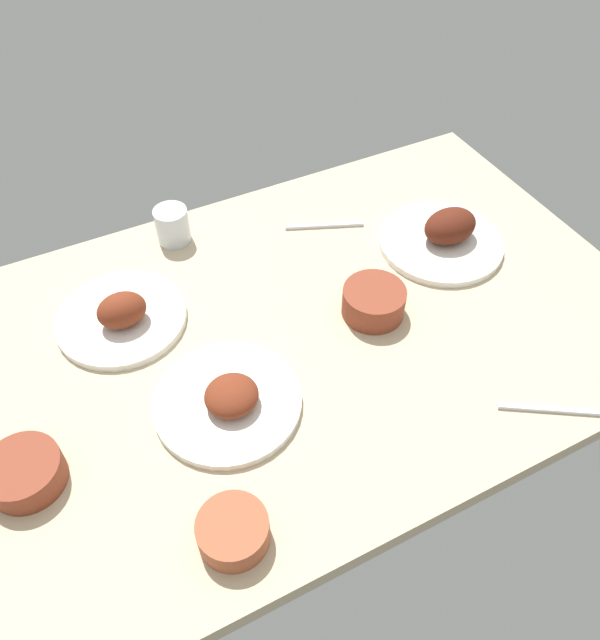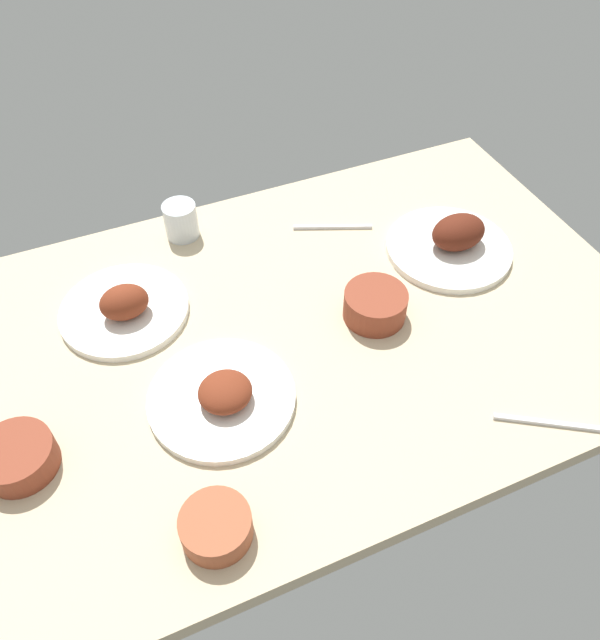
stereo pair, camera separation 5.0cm
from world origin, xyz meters
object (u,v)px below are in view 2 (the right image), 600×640
at_px(fork_loose, 333,227).
at_px(bowl_pasta, 216,526).
at_px(plate_far_side, 124,308).
at_px(plate_center_main, 452,242).
at_px(plate_near_viewer, 223,396).
at_px(spoon_loose, 548,423).
at_px(bowl_cream, 375,304).
at_px(bowl_sauce, 17,456).
at_px(water_tumbler, 181,220).

bearing_deg(fork_loose, bowl_pasta, 73.53).
bearing_deg(plate_far_side, plate_center_main, 172.54).
xyz_separation_m(plate_near_viewer, bowl_pasta, (0.09, 0.23, 0.01)).
bearing_deg(spoon_loose, bowl_pasta, 27.85).
bearing_deg(spoon_loose, plate_far_side, -9.78).
height_order(plate_far_side, bowl_cream, plate_far_side).
distance_m(plate_far_side, plate_center_main, 0.72).
height_order(plate_near_viewer, plate_far_side, plate_far_side).
distance_m(bowl_cream, fork_loose, 0.28).
height_order(plate_center_main, spoon_loose, plate_center_main).
height_order(plate_near_viewer, spoon_loose, plate_near_viewer).
distance_m(bowl_sauce, spoon_loose, 0.90).
height_order(bowl_cream, bowl_pasta, bowl_cream).
bearing_deg(bowl_sauce, plate_center_main, -169.46).
bearing_deg(plate_far_side, spoon_loose, 138.47).
xyz_separation_m(plate_far_side, plate_center_main, (-0.71, 0.09, 0.00)).
relative_size(plate_center_main, fork_loose, 1.52).
height_order(bowl_sauce, spoon_loose, bowl_sauce).
relative_size(plate_near_viewer, spoon_loose, 1.43).
xyz_separation_m(plate_near_viewer, bowl_cream, (-0.35, -0.08, 0.02)).
height_order(plate_far_side, bowl_sauce, plate_far_side).
distance_m(plate_far_side, bowl_sauce, 0.36).
relative_size(bowl_pasta, fork_loose, 0.61).
bearing_deg(plate_far_side, fork_loose, -170.82).
xyz_separation_m(plate_far_side, spoon_loose, (-0.62, 0.55, -0.02)).
xyz_separation_m(plate_far_side, bowl_cream, (-0.46, 0.20, 0.01)).
height_order(plate_center_main, water_tumbler, plate_center_main).
height_order(bowl_pasta, water_tumbler, water_tumbler).
distance_m(plate_center_main, bowl_pasta, 0.80).
bearing_deg(bowl_sauce, plate_far_side, -131.03).
bearing_deg(bowl_pasta, bowl_cream, -144.59).
distance_m(bowl_pasta, fork_loose, 0.76).
bearing_deg(plate_near_viewer, water_tumbler, -97.47).
bearing_deg(plate_far_side, bowl_cream, 156.57).
bearing_deg(water_tumbler, plate_far_side, 48.10).
distance_m(bowl_cream, spoon_loose, 0.38).
xyz_separation_m(bowl_pasta, spoon_loose, (-0.59, 0.04, -0.02)).
relative_size(bowl_sauce, spoon_loose, 0.67).
bearing_deg(plate_far_side, plate_near_viewer, 112.09).
xyz_separation_m(bowl_sauce, bowl_cream, (-0.69, -0.07, 0.00)).
relative_size(bowl_sauce, bowl_cream, 0.98).
relative_size(water_tumbler, spoon_loose, 0.44).
distance_m(bowl_cream, bowl_pasta, 0.53).
bearing_deg(bowl_sauce, water_tumbler, -131.40).
bearing_deg(plate_center_main, water_tumbler, -28.39).
height_order(plate_far_side, plate_center_main, plate_center_main).
bearing_deg(water_tumbler, plate_center_main, 151.61).
xyz_separation_m(plate_near_viewer, spoon_loose, (-0.51, 0.27, -0.01)).
distance_m(water_tumbler, spoon_loose, 0.87).
bearing_deg(bowl_sauce, bowl_cream, -174.33).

